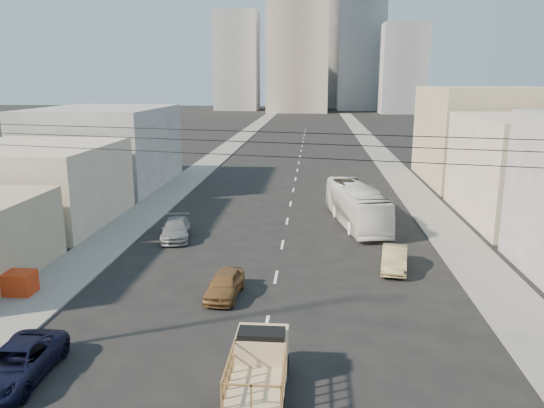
# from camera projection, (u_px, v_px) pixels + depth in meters

# --- Properties ---
(sidewalk_left) EXTENTS (3.50, 180.00, 0.12)m
(sidewalk_left) POSITION_uv_depth(u_px,v_px,m) (228.00, 148.00, 84.83)
(sidewalk_left) COLOR gray
(sidewalk_left) RESTS_ON ground
(sidewalk_right) EXTENTS (3.50, 180.00, 0.12)m
(sidewalk_right) POSITION_uv_depth(u_px,v_px,m) (376.00, 150.00, 83.01)
(sidewalk_right) COLOR gray
(sidewalk_right) RESTS_ON ground
(lane_dashes) EXTENTS (0.15, 104.00, 0.01)m
(lane_dashes) POSITION_uv_depth(u_px,v_px,m) (298.00, 166.00, 67.44)
(lane_dashes) COLOR silver
(lane_dashes) RESTS_ON ground
(flatbed_pickup) EXTENTS (1.95, 4.41, 1.90)m
(flatbed_pickup) POSITION_uv_depth(u_px,v_px,m) (259.00, 363.00, 18.50)
(flatbed_pickup) COLOR tan
(flatbed_pickup) RESTS_ON ground
(navy_pickup) EXTENTS (2.24, 4.76, 1.32)m
(navy_pickup) POSITION_uv_depth(u_px,v_px,m) (16.00, 364.00, 19.31)
(navy_pickup) COLOR black
(navy_pickup) RESTS_ON ground
(city_bus) EXTENTS (4.39, 11.07, 3.01)m
(city_bus) POSITION_uv_depth(u_px,v_px,m) (356.00, 205.00, 40.05)
(city_bus) COLOR white
(city_bus) RESTS_ON ground
(sedan_brown) EXTENTS (1.81, 3.93, 1.30)m
(sedan_brown) POSITION_uv_depth(u_px,v_px,m) (225.00, 284.00, 26.84)
(sedan_brown) COLOR brown
(sedan_brown) RESTS_ON ground
(sedan_tan) EXTENTS (1.99, 4.15, 1.31)m
(sedan_tan) POSITION_uv_depth(u_px,v_px,m) (394.00, 259.00, 30.64)
(sedan_tan) COLOR tan
(sedan_tan) RESTS_ON ground
(sedan_grey) EXTENTS (2.67, 4.87, 1.34)m
(sedan_grey) POSITION_uv_depth(u_px,v_px,m) (176.00, 229.00, 36.65)
(sedan_grey) COLOR gray
(sedan_grey) RESTS_ON ground
(overhead_wires) EXTENTS (23.01, 5.02, 0.72)m
(overhead_wires) POSITION_uv_depth(u_px,v_px,m) (245.00, 143.00, 15.41)
(overhead_wires) COLOR black
(overhead_wires) RESTS_ON ground
(crate_stack) EXTENTS (1.80, 1.20, 1.14)m
(crate_stack) POSITION_uv_depth(u_px,v_px,m) (16.00, 283.00, 26.93)
(crate_stack) COLOR #BC3311
(crate_stack) RESTS_ON sidewalk_left
(bldg_right_mid) EXTENTS (11.00, 14.00, 8.00)m
(bldg_right_mid) POSITION_uv_depth(u_px,v_px,m) (542.00, 170.00, 40.75)
(bldg_right_mid) COLOR #B2A48F
(bldg_right_mid) RESTS_ON ground
(bldg_right_far) EXTENTS (12.00, 16.00, 10.00)m
(bldg_right_far) POSITION_uv_depth(u_px,v_px,m) (485.00, 135.00, 56.01)
(bldg_right_far) COLOR tan
(bldg_right_far) RESTS_ON ground
(bldg_left_mid) EXTENTS (11.00, 12.00, 6.00)m
(bldg_left_mid) POSITION_uv_depth(u_px,v_px,m) (36.00, 185.00, 40.08)
(bldg_left_mid) COLOR #B2A48F
(bldg_left_mid) RESTS_ON ground
(bldg_left_far) EXTENTS (12.00, 16.00, 8.00)m
(bldg_left_far) POSITION_uv_depth(u_px,v_px,m) (105.00, 147.00, 54.45)
(bldg_left_far) COLOR gray
(bldg_left_far) RESTS_ON ground
(high_rise_tower) EXTENTS (20.00, 20.00, 60.00)m
(high_rise_tower) POSITION_uv_depth(u_px,v_px,m) (298.00, 20.00, 174.40)
(high_rise_tower) COLOR gray
(high_rise_tower) RESTS_ON ground
(midrise_ne) EXTENTS (16.00, 16.00, 40.00)m
(midrise_ne) POSITION_uv_depth(u_px,v_px,m) (361.00, 53.00, 189.54)
(midrise_ne) COLOR gray
(midrise_ne) RESTS_ON ground
(midrise_nw) EXTENTS (15.00, 15.00, 34.00)m
(midrise_nw) POSITION_uv_depth(u_px,v_px,m) (237.00, 62.00, 188.78)
(midrise_nw) COLOR gray
(midrise_nw) RESTS_ON ground
(midrise_back) EXTENTS (18.00, 18.00, 44.00)m
(midrise_back) POSITION_uv_depth(u_px,v_px,m) (326.00, 50.00, 204.56)
(midrise_back) COLOR gray
(midrise_back) RESTS_ON ground
(midrise_east) EXTENTS (14.00, 14.00, 28.00)m
(midrise_east) POSITION_uv_depth(u_px,v_px,m) (403.00, 69.00, 170.58)
(midrise_east) COLOR gray
(midrise_east) RESTS_ON ground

